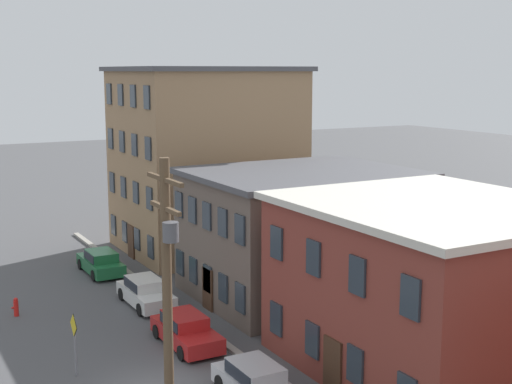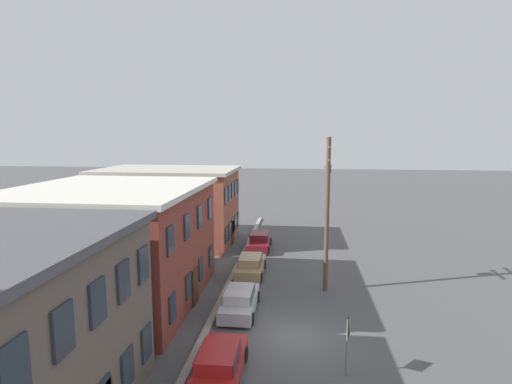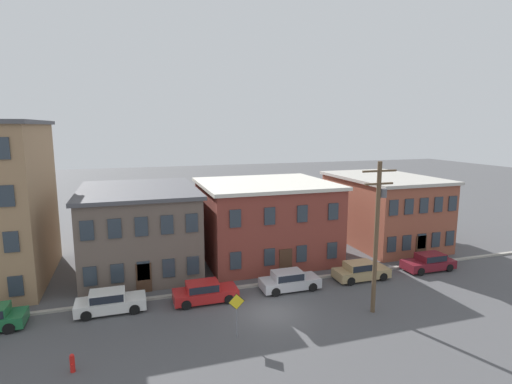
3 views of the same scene
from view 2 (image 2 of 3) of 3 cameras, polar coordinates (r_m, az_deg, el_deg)
The scene contains 10 objects.
ground_plane at distance 21.25m, azimuth 5.51°, elevation -19.98°, with size 200.00×200.00×0.00m, color #4C4C4F.
kerb_strip at distance 21.71m, azimuth -7.16°, elevation -19.12°, with size 56.00×0.36×0.16m, color #9E998E.
apartment_far at distance 25.61m, azimuth -19.92°, elevation -7.01°, with size 11.71×10.54×7.02m.
apartment_annex at distance 38.03m, azimuth -12.32°, elevation -1.89°, with size 8.54×12.40×6.95m.
car_red at distance 17.81m, azimuth -5.29°, elevation -23.21°, with size 4.40×1.92×1.43m.
car_silver at distance 23.41m, azimuth -2.36°, elevation -15.14°, with size 4.40×1.92×1.43m.
car_tan at distance 29.16m, azimuth -0.78°, elevation -10.35°, with size 4.40×1.92×1.43m.
car_maroon at distance 35.49m, azimuth 0.50°, elevation -6.95°, with size 4.40×1.92×1.43m.
caution_sign at distance 17.92m, azimuth 12.97°, elevation -19.42°, with size 0.98×0.08×2.65m.
utility_pole at distance 25.58m, azimuth 10.14°, elevation -2.02°, with size 2.40×0.44×9.88m.
Camera 2 is at (-18.74, -0.15, 10.02)m, focal length 28.00 mm.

